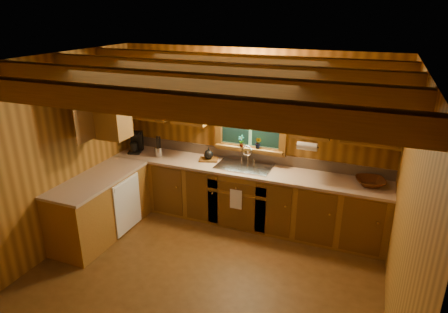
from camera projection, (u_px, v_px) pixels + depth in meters
room at (197, 185)px, 4.28m from camera, size 4.20×4.20×4.20m
ceiling_beams at (194, 76)px, 3.86m from camera, size 4.20×2.54×0.18m
base_cabinets at (206, 199)px, 5.88m from camera, size 4.20×2.22×0.86m
countertop at (206, 171)px, 5.72m from camera, size 4.20×2.24×0.04m
backsplash at (250, 156)px, 6.03m from camera, size 4.20×0.02×0.16m
dishwasher_panel at (128, 205)px, 5.69m from camera, size 0.02×0.60×0.80m
upper_cabinets at (203, 105)px, 5.52m from camera, size 4.19×1.77×0.78m
window at (251, 122)px, 5.82m from camera, size 1.12×0.08×1.00m
window_sill at (249, 149)px, 5.93m from camera, size 1.06×0.14×0.04m
wall_sconce at (249, 80)px, 5.49m from camera, size 0.45×0.21×0.17m
paper_towel_roll at (307, 146)px, 5.27m from camera, size 0.27×0.11×0.11m
dish_towel at (236, 199)px, 5.66m from camera, size 0.18×0.01×0.30m
sink at (244, 170)px, 5.83m from camera, size 0.82×0.48×0.43m
coffee_maker at (135, 142)px, 6.37m from camera, size 0.19×0.25×0.34m
utensil_crock at (159, 151)px, 6.21m from camera, size 0.12×0.12×0.34m
cutting_board at (209, 159)px, 6.07m from camera, size 0.34×0.28×0.03m
teakettle at (209, 154)px, 6.04m from camera, size 0.14×0.14×0.18m
wicker_basket at (370, 182)px, 5.20m from camera, size 0.47×0.47×0.09m
potted_plant_left at (241, 141)px, 5.89m from camera, size 0.10×0.07×0.19m
potted_plant_right at (258, 143)px, 5.83m from camera, size 0.12×0.11×0.18m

